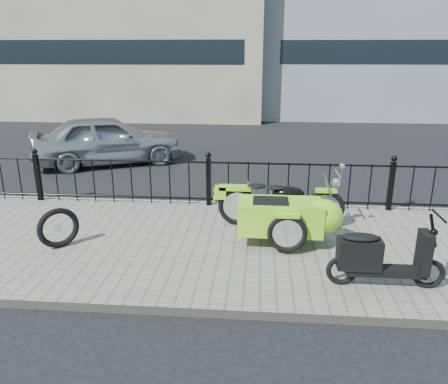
# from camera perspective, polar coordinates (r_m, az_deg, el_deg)

# --- Properties ---
(ground) EXTENTS (120.00, 120.00, 0.00)m
(ground) POSITION_cam_1_polar(r_m,az_deg,el_deg) (7.60, -3.13, -5.78)
(ground) COLOR black
(ground) RESTS_ON ground
(sidewalk) EXTENTS (30.00, 3.80, 0.12)m
(sidewalk) POSITION_cam_1_polar(r_m,az_deg,el_deg) (7.12, -3.69, -6.95)
(sidewalk) COLOR #6A625A
(sidewalk) RESTS_ON ground
(curb) EXTENTS (30.00, 0.10, 0.12)m
(curb) POSITION_cam_1_polar(r_m,az_deg,el_deg) (8.90, -1.87, -1.71)
(curb) COLOR gray
(curb) RESTS_ON ground
(iron_fence) EXTENTS (14.11, 0.11, 1.08)m
(iron_fence) POSITION_cam_1_polar(r_m,az_deg,el_deg) (8.61, -2.02, 1.28)
(iron_fence) COLOR black
(iron_fence) RESTS_ON sidewalk
(motorcycle_sidecar) EXTENTS (2.28, 1.48, 0.98)m
(motorcycle_sidecar) POSITION_cam_1_polar(r_m,az_deg,el_deg) (7.03, 8.71, -2.75)
(motorcycle_sidecar) COLOR black
(motorcycle_sidecar) RESTS_ON sidewalk
(scooter) EXTENTS (1.51, 0.44, 1.02)m
(scooter) POSITION_cam_1_polar(r_m,az_deg,el_deg) (6.01, 19.50, -8.14)
(scooter) COLOR black
(scooter) RESTS_ON sidewalk
(spare_tire) EXTENTS (0.55, 0.50, 0.65)m
(spare_tire) POSITION_cam_1_polar(r_m,az_deg,el_deg) (7.24, -20.82, -4.41)
(spare_tire) COLOR black
(spare_tire) RESTS_ON sidewalk
(sedan_car) EXTENTS (4.36, 3.18, 1.38)m
(sedan_car) POSITION_cam_1_polar(r_m,az_deg,el_deg) (12.70, -14.97, 6.62)
(sedan_car) COLOR #A3A5AA
(sedan_car) RESTS_ON ground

